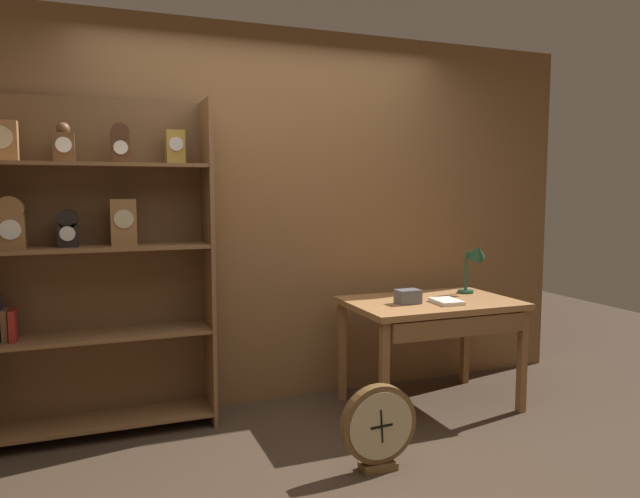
# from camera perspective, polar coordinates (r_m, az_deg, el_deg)

# --- Properties ---
(ground_plane) EXTENTS (10.00, 10.00, 0.00)m
(ground_plane) POSITION_cam_1_polar(r_m,az_deg,el_deg) (3.19, 2.81, -22.08)
(ground_plane) COLOR #3D2D21
(back_wood_panel) EXTENTS (4.80, 0.05, 2.60)m
(back_wood_panel) POSITION_cam_1_polar(r_m,az_deg,el_deg) (4.12, -4.88, 3.09)
(back_wood_panel) COLOR brown
(back_wood_panel) RESTS_ON ground
(bookshelf) EXTENTS (1.33, 0.35, 2.05)m
(bookshelf) POSITION_cam_1_polar(r_m,az_deg,el_deg) (3.79, -21.18, -1.26)
(bookshelf) COLOR brown
(bookshelf) RESTS_ON ground
(workbench) EXTENTS (1.13, 0.75, 0.74)m
(workbench) POSITION_cam_1_polar(r_m,az_deg,el_deg) (4.08, 10.88, -6.15)
(workbench) COLOR #9E6B3D
(workbench) RESTS_ON ground
(desk_lamp) EXTENTS (0.20, 0.20, 0.38)m
(desk_lamp) POSITION_cam_1_polar(r_m,az_deg,el_deg) (4.38, 14.86, -0.88)
(desk_lamp) COLOR #1E472D
(desk_lamp) RESTS_ON workbench
(toolbox_small) EXTENTS (0.16, 0.11, 0.09)m
(toolbox_small) POSITION_cam_1_polar(r_m,az_deg,el_deg) (3.93, 8.54, -4.59)
(toolbox_small) COLOR #595960
(toolbox_small) RESTS_ON workbench
(open_repair_manual) EXTENTS (0.17, 0.23, 0.02)m
(open_repair_manual) POSITION_cam_1_polar(r_m,az_deg,el_deg) (3.99, 12.20, -5.00)
(open_repair_manual) COLOR silver
(open_repair_manual) RESTS_ON workbench
(round_clock_large) EXTENTS (0.43, 0.11, 0.47)m
(round_clock_large) POSITION_cam_1_polar(r_m,az_deg,el_deg) (3.27, 5.72, -16.81)
(round_clock_large) COLOR brown
(round_clock_large) RESTS_ON ground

